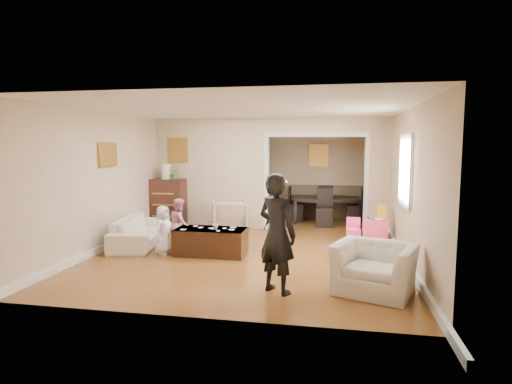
% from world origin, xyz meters
% --- Properties ---
extents(floor, '(7.00, 7.00, 0.00)m').
position_xyz_m(floor, '(0.00, 0.00, 0.00)').
color(floor, '#985627').
rests_on(floor, ground).
extents(partition_left, '(2.75, 0.18, 2.60)m').
position_xyz_m(partition_left, '(-1.38, 1.80, 1.30)').
color(partition_left, beige).
rests_on(partition_left, ground).
extents(partition_right, '(0.55, 0.18, 2.60)m').
position_xyz_m(partition_right, '(2.48, 1.80, 1.30)').
color(partition_right, beige).
rests_on(partition_right, ground).
extents(partition_header, '(2.22, 0.18, 0.35)m').
position_xyz_m(partition_header, '(1.10, 1.80, 2.42)').
color(partition_header, beige).
rests_on(partition_header, partition_right).
extents(window_pane, '(0.03, 0.95, 1.10)m').
position_xyz_m(window_pane, '(2.73, -0.40, 1.55)').
color(window_pane, white).
rests_on(window_pane, ground).
extents(framed_art_partition, '(0.45, 0.03, 0.55)m').
position_xyz_m(framed_art_partition, '(-2.20, 1.70, 1.85)').
color(framed_art_partition, brown).
rests_on(framed_art_partition, partition_left).
extents(framed_art_sofa_wall, '(0.03, 0.55, 0.40)m').
position_xyz_m(framed_art_sofa_wall, '(-2.71, -0.60, 1.80)').
color(framed_art_sofa_wall, brown).
extents(framed_art_alcove, '(0.45, 0.03, 0.55)m').
position_xyz_m(framed_art_alcove, '(1.10, 3.44, 1.70)').
color(framed_art_alcove, brown).
extents(sofa, '(1.05, 2.00, 0.55)m').
position_xyz_m(sofa, '(-2.26, -0.28, 0.28)').
color(sofa, '#F1E4D0').
rests_on(sofa, ground).
extents(armchair_back, '(0.98, 0.99, 0.72)m').
position_xyz_m(armchair_back, '(-0.82, 1.28, 0.36)').
color(armchair_back, tan).
rests_on(armchair_back, ground).
extents(armchair_front, '(1.26, 1.18, 0.66)m').
position_xyz_m(armchair_front, '(2.08, -2.24, 0.33)').
color(armchair_front, '#F1E4D0').
rests_on(armchair_front, ground).
extents(dresser, '(0.85, 0.48, 1.17)m').
position_xyz_m(dresser, '(-2.40, 1.46, 0.58)').
color(dresser, '#34170F').
rests_on(dresser, ground).
extents(table_lamp, '(0.22, 0.22, 0.36)m').
position_xyz_m(table_lamp, '(-2.40, 1.46, 1.35)').
color(table_lamp, '#F7F0C9').
rests_on(table_lamp, dresser).
extents(potted_plant, '(0.28, 0.24, 0.31)m').
position_xyz_m(potted_plant, '(-2.20, 1.46, 1.33)').
color(potted_plant, '#4A7D37').
rests_on(potted_plant, dresser).
extents(coffee_table, '(1.27, 0.64, 0.47)m').
position_xyz_m(coffee_table, '(-0.66, -0.76, 0.24)').
color(coffee_table, '#351C11').
rests_on(coffee_table, ground).
extents(coffee_cup, '(0.11, 0.11, 0.10)m').
position_xyz_m(coffee_cup, '(-0.56, -0.81, 0.52)').
color(coffee_cup, silver).
rests_on(coffee_cup, coffee_table).
extents(play_table, '(0.54, 0.54, 0.46)m').
position_xyz_m(play_table, '(2.38, 0.80, 0.23)').
color(play_table, '#F03F6C').
rests_on(play_table, ground).
extents(cereal_box, '(0.21, 0.10, 0.30)m').
position_xyz_m(cereal_box, '(2.50, 0.90, 0.61)').
color(cereal_box, yellow).
rests_on(cereal_box, play_table).
extents(cyan_cup, '(0.08, 0.08, 0.08)m').
position_xyz_m(cyan_cup, '(2.28, 0.75, 0.50)').
color(cyan_cup, teal).
rests_on(cyan_cup, play_table).
extents(toy_block, '(0.09, 0.08, 0.05)m').
position_xyz_m(toy_block, '(2.26, 0.92, 0.48)').
color(toy_block, red).
rests_on(toy_block, play_table).
extents(play_bowl, '(0.22, 0.22, 0.05)m').
position_xyz_m(play_bowl, '(2.43, 0.68, 0.48)').
color(play_bowl, white).
rests_on(play_bowl, play_table).
extents(dining_table, '(1.93, 1.28, 0.63)m').
position_xyz_m(dining_table, '(1.31, 2.94, 0.31)').
color(dining_table, black).
rests_on(dining_table, ground).
extents(adult_person, '(0.71, 0.64, 1.62)m').
position_xyz_m(adult_person, '(0.78, -2.49, 0.81)').
color(adult_person, black).
rests_on(adult_person, ground).
extents(child_kneel_a, '(0.35, 0.48, 0.89)m').
position_xyz_m(child_kneel_a, '(-1.51, -0.91, 0.45)').
color(child_kneel_a, silver).
rests_on(child_kneel_a, ground).
extents(child_kneel_b, '(0.51, 0.57, 0.98)m').
position_xyz_m(child_kneel_b, '(-1.36, -0.46, 0.49)').
color(child_kneel_b, pink).
rests_on(child_kneel_b, ground).
extents(child_toddler, '(0.47, 0.44, 0.78)m').
position_xyz_m(child_toddler, '(0.39, -0.01, 0.39)').
color(child_toddler, black).
rests_on(child_toddler, ground).
extents(craft_papers, '(0.97, 0.47, 0.00)m').
position_xyz_m(craft_papers, '(-0.64, -0.73, 0.48)').
color(craft_papers, white).
rests_on(craft_papers, coffee_table).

